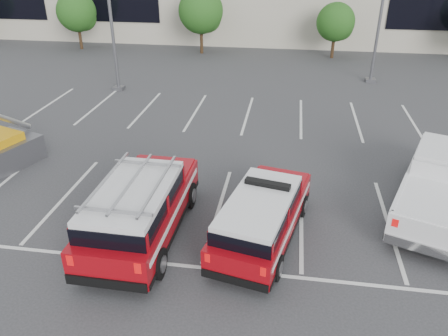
% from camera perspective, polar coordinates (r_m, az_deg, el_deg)
% --- Properties ---
extents(ground, '(120.00, 120.00, 0.00)m').
position_cam_1_polar(ground, '(14.43, -0.75, -5.58)').
color(ground, '#303033').
rests_on(ground, ground).
extents(stall_markings, '(23.00, 15.00, 0.01)m').
position_cam_1_polar(stall_markings, '(18.32, 1.58, 2.08)').
color(stall_markings, silver).
rests_on(stall_markings, ground).
extents(tree_left, '(3.07, 3.07, 4.42)m').
position_cam_1_polar(tree_left, '(38.28, -18.53, 18.62)').
color(tree_left, '#3F2B19').
rests_on(tree_left, ground).
extents(tree_mid_left, '(3.37, 3.37, 4.85)m').
position_cam_1_polar(tree_mid_left, '(34.99, -2.87, 19.62)').
color(tree_mid_left, '#3F2B19').
rests_on(tree_mid_left, ground).
extents(tree_mid_right, '(2.77, 2.77, 3.99)m').
position_cam_1_polar(tree_mid_right, '(34.51, 14.51, 17.82)').
color(tree_mid_right, '#3F2B19').
rests_on(tree_mid_right, ground).
extents(fire_chief_suv, '(2.80, 5.22, 1.74)m').
position_cam_1_polar(fire_chief_suv, '(12.80, 5.01, -6.69)').
color(fire_chief_suv, maroon).
rests_on(fire_chief_suv, ground).
extents(white_pickup, '(4.37, 6.76, 1.96)m').
position_cam_1_polar(white_pickup, '(15.81, 26.58, -2.32)').
color(white_pickup, silver).
rests_on(white_pickup, ground).
extents(ladder_suv, '(2.21, 5.47, 2.14)m').
position_cam_1_polar(ladder_suv, '(13.03, -10.82, -5.68)').
color(ladder_suv, maroon).
rests_on(ladder_suv, ground).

